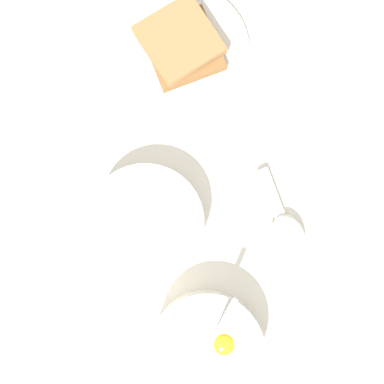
% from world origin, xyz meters
% --- Properties ---
extents(ground_plane, '(3.00, 3.00, 0.00)m').
position_xyz_m(ground_plane, '(0.00, 0.00, 0.00)').
color(ground_plane, silver).
extents(egg_bowl, '(0.15, 0.15, 0.08)m').
position_xyz_m(egg_bowl, '(0.14, 0.22, 0.03)').
color(egg_bowl, white).
rests_on(egg_bowl, ground_plane).
extents(toast_plate, '(0.21, 0.21, 0.01)m').
position_xyz_m(toast_plate, '(-0.04, -0.17, 0.01)').
color(toast_plate, white).
rests_on(toast_plate, ground_plane).
extents(toast_sandwich, '(0.11, 0.12, 0.03)m').
position_xyz_m(toast_sandwich, '(-0.05, -0.17, 0.03)').
color(toast_sandwich, brown).
rests_on(toast_sandwich, toast_plate).
extents(soup_spoon, '(0.06, 0.14, 0.03)m').
position_xyz_m(soup_spoon, '(-0.04, 0.14, 0.01)').
color(soup_spoon, white).
rests_on(soup_spoon, ground_plane).
extents(congee_bowl, '(0.16, 0.16, 0.05)m').
position_xyz_m(congee_bowl, '(0.12, 0.03, 0.03)').
color(congee_bowl, white).
rests_on(congee_bowl, ground_plane).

